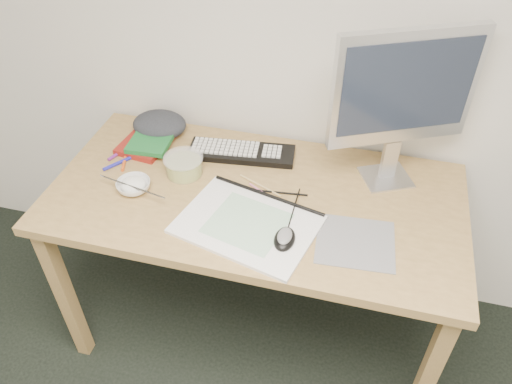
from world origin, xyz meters
TOP-DOWN VIEW (x-y plane):
  - desk at (-0.12, 1.43)m, footprint 1.40×0.70m
  - mousepad at (0.23, 1.29)m, footprint 0.25×0.23m
  - sketchpad at (-0.11, 1.28)m, footprint 0.48×0.39m
  - keyboard at (-0.23, 1.63)m, footprint 0.40×0.17m
  - monitor at (0.30, 1.63)m, footprint 0.43×0.23m
  - mouse at (0.02, 1.23)m, footprint 0.06×0.10m
  - rice_bowl at (-0.53, 1.35)m, footprint 0.14×0.14m
  - chopsticks at (-0.52, 1.32)m, footprint 0.25×0.07m
  - fruit_tub at (-0.39, 1.48)m, footprint 0.15×0.15m
  - book_red at (-0.59, 1.61)m, footprint 0.19×0.24m
  - book_green at (-0.57, 1.61)m, footprint 0.16×0.21m
  - cloth_lump at (-0.58, 1.69)m, footprint 0.22×0.20m
  - pencil_pink at (-0.08, 1.43)m, footprint 0.14×0.09m
  - pencil_tan at (-0.11, 1.47)m, footprint 0.17×0.08m
  - pencil_black at (-0.03, 1.46)m, footprint 0.18×0.03m
  - marker_blue at (-0.64, 1.47)m, footprint 0.09×0.12m
  - marker_orange at (-0.63, 1.49)m, footprint 0.05×0.12m
  - marker_purple at (-0.66, 1.53)m, footprint 0.06×0.13m

SIDE VIEW (x-z plane):
  - desk at x=-0.12m, z-range 0.29..1.04m
  - mousepad at x=0.23m, z-range 0.75..0.75m
  - pencil_pink at x=-0.08m, z-range 0.75..0.76m
  - pencil_black at x=-0.03m, z-range 0.75..0.76m
  - pencil_tan at x=-0.11m, z-range 0.75..0.76m
  - marker_orange at x=-0.63m, z-range 0.75..0.76m
  - sketchpad at x=-0.11m, z-range 0.75..0.76m
  - marker_purple at x=-0.66m, z-range 0.75..0.76m
  - marker_blue at x=-0.64m, z-range 0.75..0.76m
  - book_red at x=-0.59m, z-range 0.75..0.77m
  - keyboard at x=-0.23m, z-range 0.75..0.77m
  - rice_bowl at x=-0.53m, z-range 0.75..0.79m
  - mouse at x=0.02m, z-range 0.76..0.80m
  - book_green at x=-0.57m, z-range 0.77..0.79m
  - fruit_tub at x=-0.39m, z-range 0.75..0.82m
  - cloth_lump at x=-0.58m, z-range 0.75..0.82m
  - chopsticks at x=-0.52m, z-range 0.78..0.80m
  - monitor at x=0.30m, z-range 0.82..1.36m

